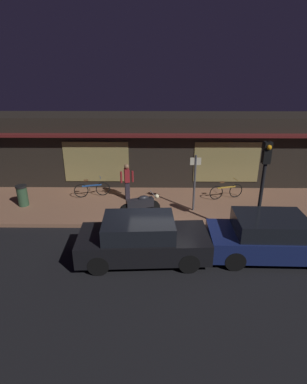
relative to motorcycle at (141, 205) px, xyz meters
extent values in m
plane|color=black|center=(0.87, -1.76, -0.65)|extent=(60.00, 60.00, 0.00)
cube|color=#8C6047|center=(0.87, 1.24, -0.57)|extent=(18.00, 4.00, 0.15)
cube|color=black|center=(0.87, 4.64, 1.15)|extent=(18.00, 2.80, 3.60)
cube|color=olive|center=(-2.33, 3.22, 0.85)|extent=(3.20, 0.04, 2.00)
cube|color=olive|center=(4.07, 3.22, 0.85)|extent=(3.20, 0.04, 2.00)
cube|color=#591919|center=(0.87, 2.99, 2.20)|extent=(16.20, 0.50, 0.12)
cylinder|color=black|center=(-0.55, -0.19, -0.20)|extent=(0.61, 0.31, 0.60)
cylinder|color=black|center=(0.49, 0.17, -0.20)|extent=(0.61, 0.31, 0.60)
cube|color=black|center=(-0.03, -0.01, 0.08)|extent=(1.13, 0.62, 0.36)
ellipsoid|color=black|center=(0.11, 0.04, 0.28)|extent=(0.49, 0.37, 0.20)
sphere|color=#F9EDB7|center=(0.65, 0.22, 0.28)|extent=(0.18, 0.18, 0.18)
cylinder|color=gray|center=(0.46, 0.16, 0.45)|extent=(0.21, 0.53, 0.03)
torus|color=black|center=(-2.87, 1.92, -0.17)|extent=(0.65, 0.22, 0.66)
torus|color=black|center=(-1.90, 2.20, -0.17)|extent=(0.65, 0.22, 0.66)
cube|color=#1E478C|center=(-2.39, 2.06, 0.05)|extent=(0.88, 0.28, 0.06)
cube|color=brown|center=(-2.63, 1.99, 0.32)|extent=(0.21, 0.13, 0.06)
cylinder|color=#1E478C|center=(-1.98, 2.17, 0.40)|extent=(0.14, 0.41, 0.02)
torus|color=black|center=(3.37, 1.75, -0.17)|extent=(0.65, 0.22, 0.66)
torus|color=black|center=(4.33, 2.02, -0.17)|extent=(0.65, 0.22, 0.66)
cube|color=#B78C2D|center=(3.85, 1.88, 0.05)|extent=(0.88, 0.28, 0.06)
cube|color=brown|center=(3.61, 1.81, 0.32)|extent=(0.21, 0.13, 0.06)
cylinder|color=#B78C2D|center=(4.25, 2.00, 0.40)|extent=(0.14, 0.41, 0.02)
cube|color=#28232D|center=(-0.71, 1.79, -0.07)|extent=(0.25, 0.32, 0.85)
cube|color=maroon|center=(-0.71, 1.79, 0.64)|extent=(0.29, 0.42, 0.58)
sphere|color=#8C6647|center=(-0.71, 1.79, 1.06)|extent=(0.22, 0.22, 0.22)
cylinder|color=maroon|center=(-0.45, 1.85, 0.57)|extent=(0.11, 0.11, 0.52)
cylinder|color=maroon|center=(-0.96, 1.74, 0.57)|extent=(0.11, 0.11, 0.52)
cylinder|color=#47474C|center=(2.20, 0.59, 0.70)|extent=(0.09, 0.09, 2.40)
cube|color=beige|center=(2.20, 0.59, 1.65)|extent=(0.44, 0.03, 0.30)
cylinder|color=#2D4C33|center=(-5.21, 1.00, -0.07)|extent=(0.44, 0.44, 0.85)
cylinder|color=black|center=(-5.21, 1.00, 0.39)|extent=(0.48, 0.48, 0.08)
cylinder|color=black|center=(4.13, -1.72, 1.15)|extent=(0.12, 0.12, 3.60)
cube|color=black|center=(4.13, -1.72, 2.60)|extent=(0.24, 0.24, 0.70)
sphere|color=orange|center=(4.13, -1.85, 2.80)|extent=(0.16, 0.16, 0.16)
cylinder|color=black|center=(1.53, -1.93, -0.33)|extent=(0.65, 0.25, 0.64)
cylinder|color=black|center=(1.61, -3.48, -0.33)|extent=(0.65, 0.25, 0.64)
cylinder|color=black|center=(-1.16, -2.06, -0.33)|extent=(0.65, 0.25, 0.64)
cylinder|color=black|center=(-1.08, -3.62, -0.33)|extent=(0.65, 0.25, 0.64)
cube|color=black|center=(0.23, -2.77, -0.10)|extent=(4.18, 1.97, 0.68)
cube|color=black|center=(0.08, -2.78, 0.45)|extent=(2.28, 1.71, 0.64)
cylinder|color=black|center=(5.76, -1.86, -0.33)|extent=(0.64, 0.23, 0.64)
cylinder|color=black|center=(3.06, -1.79, -0.33)|extent=(0.64, 0.23, 0.64)
cylinder|color=black|center=(3.02, -3.35, -0.33)|extent=(0.64, 0.23, 0.64)
cube|color=#141E4C|center=(4.39, -2.60, -0.10)|extent=(4.14, 1.85, 0.68)
cube|color=black|center=(4.24, -2.60, 0.45)|extent=(2.24, 1.65, 0.64)
camera|label=1|loc=(0.63, -11.13, 5.01)|focal=28.36mm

